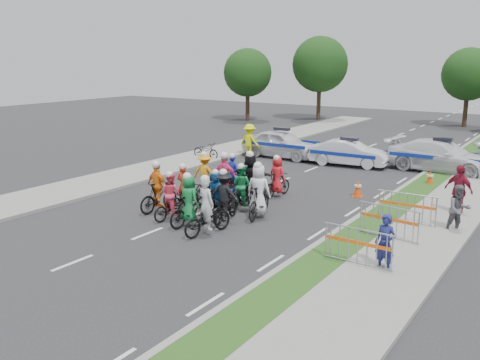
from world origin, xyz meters
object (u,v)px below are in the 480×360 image
Objects in this scene: spectator_1 at (459,210)px; spectator_2 at (458,190)px; rider_0 at (207,215)px; cone_0 at (358,188)px; rider_4 at (225,201)px; police_car_2 at (442,156)px; rider_5 at (217,195)px; rider_6 at (184,194)px; barrier_1 at (388,224)px; police_car_1 at (349,153)px; barrier_2 at (407,209)px; police_car_0 at (282,144)px; rider_11 at (251,181)px; spectator_0 at (385,243)px; tree_0 at (248,73)px; rider_2 at (172,201)px; rider_7 at (259,196)px; rider_13 at (277,180)px; tree_4 at (469,74)px; rider_12 at (233,180)px; rider_1 at (189,205)px; rider_3 at (158,192)px; cone_1 at (430,178)px; tree_3 at (320,64)px; barrier_0 at (358,248)px; rider_10 at (205,179)px; rider_8 at (242,192)px; marshal_hiviz at (250,141)px; rider_9 at (226,184)px.

spectator_1 is 2.17m from spectator_2.
cone_0 is (2.30, 7.14, -0.31)m from rider_0.
police_car_2 is at bearing -118.26° from rider_4.
rider_4 is 0.87m from rider_5.
rider_4 reaches higher than spectator_1.
rider_6 reaches higher than barrier_1.
police_car_1 reaches higher than barrier_2.
police_car_0 is 9.05m from cone_0.
police_car_1 is at bearing -94.45° from rider_11.
barrier_1 is (-0.70, 2.45, -0.23)m from spectator_0.
rider_2 is at bearing -62.64° from tree_0.
rider_7 is 1.17× the size of rider_13.
tree_4 is (2.28, 28.89, 3.34)m from rider_11.
rider_12 is 1.07× the size of spectator_1.
rider_4 reaches higher than rider_1.
police_car_2 is 11.50m from barrier_1.
rider_5 is 0.83× the size of rider_7.
spectator_2 is at bearing -144.43° from rider_3.
spectator_0 is (10.28, -13.00, 0.02)m from police_car_0.
rider_1 is 6.77m from spectator_0.
barrier_1 is (5.51, -10.41, -0.10)m from police_car_1.
rider_12 is at bearing -28.90° from rider_11.
tree_3 reaches higher than cone_1.
rider_2 is 1.11× the size of spectator_0.
barrier_0 is 0.32× the size of tree_0.
rider_10 is 0.96× the size of barrier_1.
rider_6 is at bearing 40.40° from rider_8.
rider_0 is at bearing 171.77° from police_car_2.
marshal_hiviz reaches higher than cone_1.
cone_1 is 0.11× the size of tree_0.
rider_3 is 3.73m from rider_7.
rider_0 is 2.88× the size of cone_0.
rider_9 is 9.83m from marshal_hiviz.
tree_0 is at bearing 130.26° from barrier_1.
tree_3 reaches higher than cone_0.
rider_8 is at bearing 165.01° from police_car_2.
spectator_0 is at bearing 147.61° from rider_11.
rider_8 is 30.01m from tree_3.
rider_2 is 0.44× the size of police_car_1.
rider_8 is 2.36m from rider_12.
rider_6 is 1.10× the size of spectator_1.
police_car_1 is (-0.45, 12.93, 0.02)m from rider_0.
rider_9 reaches higher than rider_5.
barrier_0 is at bearing -90.00° from barrier_2.
rider_11 reaches higher than rider_8.
rider_4 is 12.11m from marshal_hiviz.
barrier_2 is 31.14m from tree_3.
rider_7 reaches higher than spectator_1.
cone_1 is 0.11× the size of tree_4.
rider_5 is 8.61m from spectator_2.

